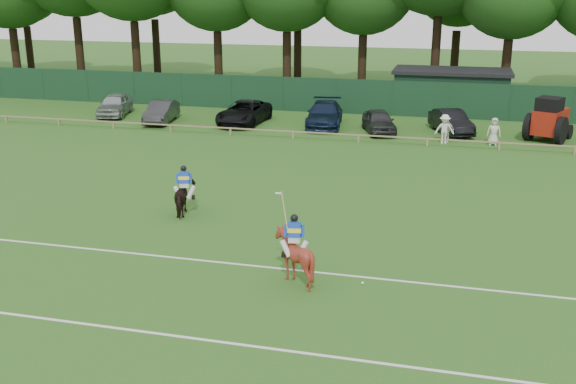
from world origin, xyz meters
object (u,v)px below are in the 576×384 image
(suv_black, at_px, (244,112))
(estate_black, at_px, (451,122))
(spectator_right, at_px, (494,131))
(sedan_silver, at_px, (115,105))
(hatch_grey, at_px, (379,121))
(sedan_navy, at_px, (325,114))
(spectator_mid, at_px, (446,130))
(horse_dark, at_px, (185,197))
(horse_chestnut, at_px, (294,256))
(sedan_grey, at_px, (161,112))
(spectator_left, at_px, (445,129))
(utility_shed, at_px, (451,90))
(polo_ball, at_px, (363,283))
(tractor, at_px, (549,120))

(suv_black, distance_m, estate_black, 13.54)
(estate_black, xyz_separation_m, spectator_right, (2.47, -2.73, 0.08))
(estate_black, bearing_deg, suv_black, 158.72)
(sedan_silver, xyz_separation_m, spectator_right, (25.81, -2.92, 0.03))
(hatch_grey, bearing_deg, estate_black, -6.33)
(sedan_navy, distance_m, spectator_mid, 8.40)
(horse_dark, relative_size, horse_chestnut, 1.02)
(horse_dark, bearing_deg, sedan_navy, -113.89)
(horse_chestnut, distance_m, sedan_grey, 26.98)
(spectator_left, distance_m, utility_shed, 11.02)
(sedan_navy, height_order, polo_ball, sedan_navy)
(spectator_right, distance_m, utility_shed, 11.08)
(sedan_grey, xyz_separation_m, utility_shed, (18.86, 9.27, 0.83))
(suv_black, xyz_separation_m, estate_black, (13.54, 0.32, -0.03))
(utility_shed, bearing_deg, tractor, -55.64)
(horse_chestnut, xyz_separation_m, polo_ball, (2.14, 0.31, -0.80))
(spectator_right, bearing_deg, estate_black, 130.48)
(sedan_silver, xyz_separation_m, hatch_grey, (18.91, -1.09, -0.07))
(estate_black, bearing_deg, sedan_navy, 155.98)
(horse_dark, distance_m, polo_ball, 9.41)
(horse_chestnut, xyz_separation_m, suv_black, (-9.23, 23.53, -0.09))
(hatch_grey, height_order, polo_ball, hatch_grey)
(sedan_navy, distance_m, utility_shed, 11.12)
(hatch_grey, relative_size, spectator_left, 2.44)
(tractor, bearing_deg, spectator_mid, -137.84)
(spectator_mid, relative_size, utility_shed, 0.18)
(sedan_grey, bearing_deg, estate_black, -4.71)
(horse_dark, distance_m, horse_chestnut, 7.84)
(sedan_navy, height_order, hatch_grey, sedan_navy)
(spectator_left, bearing_deg, spectator_mid, 67.52)
(horse_dark, height_order, estate_black, horse_dark)
(estate_black, relative_size, utility_shed, 0.52)
(sedan_grey, height_order, sedan_navy, sedan_navy)
(horse_chestnut, relative_size, polo_ball, 18.78)
(sedan_silver, xyz_separation_m, suv_black, (9.80, -0.50, -0.03))
(spectator_mid, distance_m, spectator_right, 2.70)
(spectator_mid, xyz_separation_m, utility_shed, (-0.01, 10.60, 0.80))
(sedan_grey, xyz_separation_m, suv_black, (5.56, 0.97, 0.04))
(spectator_left, xyz_separation_m, spectator_mid, (0.10, 0.40, -0.12))
(spectator_left, height_order, polo_ball, spectator_left)
(spectator_right, height_order, polo_ball, spectator_right)
(spectator_left, bearing_deg, hatch_grey, 144.73)
(sedan_silver, distance_m, sedan_navy, 15.20)
(horse_dark, height_order, spectator_left, spectator_left)
(horse_chestnut, bearing_deg, estate_black, -109.53)
(horse_dark, xyz_separation_m, horse_chestnut, (5.86, -5.22, 0.12))
(estate_black, xyz_separation_m, spectator_left, (-0.33, -3.01, 0.14))
(utility_shed, bearing_deg, spectator_right, -75.82)
(suv_black, xyz_separation_m, spectator_right, (16.01, -2.42, 0.05))
(sedan_silver, xyz_separation_m, sedan_grey, (4.24, -1.48, -0.07))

